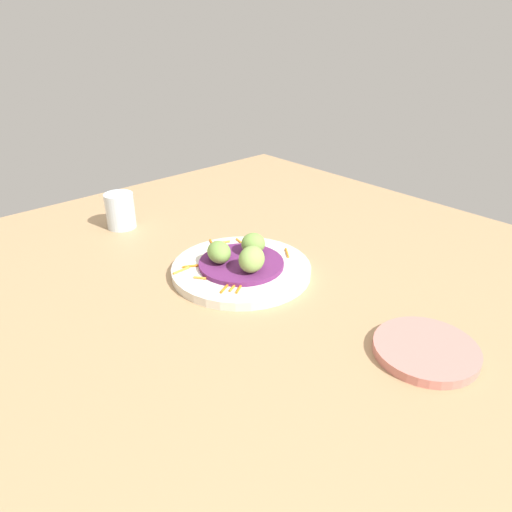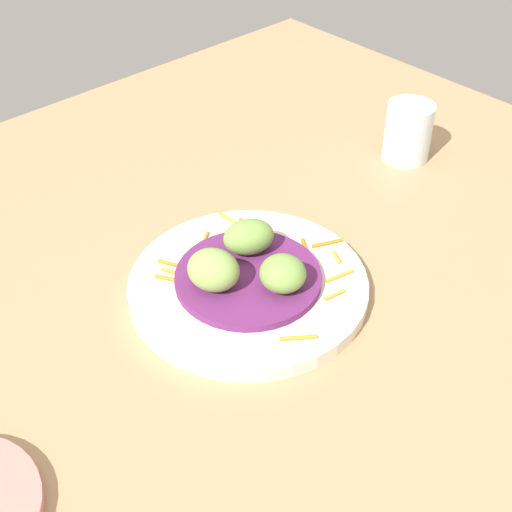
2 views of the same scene
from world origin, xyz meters
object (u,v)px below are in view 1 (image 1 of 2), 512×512
(main_plate, at_px, (241,269))
(guac_scoop_center, at_px, (253,244))
(side_plate_small, at_px, (426,350))
(water_glass, at_px, (120,211))
(guac_scoop_left, at_px, (252,259))
(guac_scoop_right, at_px, (219,252))

(main_plate, height_order, guac_scoop_center, guac_scoop_center)
(main_plate, xyz_separation_m, side_plate_small, (0.34, 0.04, -0.00))
(water_glass, bearing_deg, guac_scoop_center, 16.34)
(guac_scoop_left, xyz_separation_m, water_glass, (-0.37, -0.05, -0.01))
(guac_scoop_left, relative_size, water_glass, 0.69)
(main_plate, height_order, guac_scoop_left, guac_scoop_left)
(guac_scoop_right, xyz_separation_m, side_plate_small, (0.37, 0.07, -0.04))
(guac_scoop_left, bearing_deg, side_plate_small, 8.80)
(guac_scoop_center, relative_size, guac_scoop_right, 0.85)
(main_plate, relative_size, guac_scoop_center, 5.34)
(water_glass, bearing_deg, main_plate, 9.73)
(main_plate, height_order, water_glass, water_glass)
(main_plate, xyz_separation_m, guac_scoop_center, (-0.01, 0.04, 0.04))
(guac_scoop_center, bearing_deg, guac_scoop_right, -103.28)
(guac_scoop_left, bearing_deg, main_plate, 166.72)
(main_plate, relative_size, guac_scoop_right, 4.54)
(guac_scoop_right, distance_m, side_plate_small, 0.38)
(guac_scoop_center, relative_size, side_plate_small, 0.33)
(guac_scoop_left, height_order, guac_scoop_right, guac_scoop_left)
(main_plate, distance_m, water_glass, 0.34)
(guac_scoop_left, height_order, water_glass, water_glass)
(guac_scoop_left, distance_m, water_glass, 0.38)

